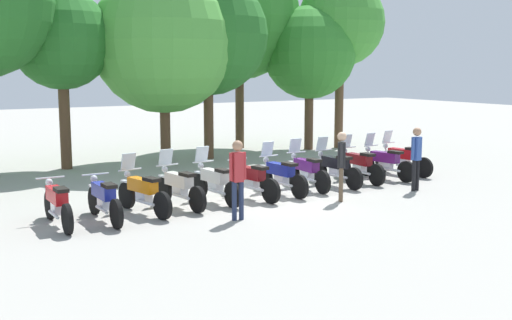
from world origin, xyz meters
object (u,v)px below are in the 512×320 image
at_px(motorcycle_1, 104,199).
at_px(tree_5, 239,18).
at_px(motorcycle_9, 359,164).
at_px(person_1, 341,160).
at_px(tree_6, 310,53).
at_px(tree_4, 208,35).
at_px(motorcycle_4, 215,182).
at_px(motorcycle_0, 57,203).
at_px(motorcycle_8, 335,168).
at_px(motorcycle_3, 179,186).
at_px(tree_2, 61,40).
at_px(motorcycle_11, 402,158).
at_px(person_0, 416,154).
at_px(tree_7, 341,23).
at_px(motorcycle_7, 306,171).
at_px(motorcycle_6, 281,175).
at_px(motorcycle_10, 385,162).
at_px(motorcycle_5, 251,180).
at_px(tree_3, 163,42).
at_px(motorcycle_2, 143,192).
at_px(person_2, 238,173).

bearing_deg(motorcycle_1, tree_5, -43.24).
bearing_deg(motorcycle_9, person_1, 131.86).
xyz_separation_m(person_1, tree_6, (5.15, 8.84, 2.91)).
bearing_deg(tree_4, motorcycle_4, -114.82).
relative_size(motorcycle_0, motorcycle_8, 1.00).
bearing_deg(motorcycle_3, motorcycle_0, 90.09).
bearing_deg(tree_2, motorcycle_11, -36.13).
bearing_deg(tree_4, tree_5, 40.50).
relative_size(motorcycle_0, person_0, 1.25).
distance_m(motorcycle_4, tree_6, 11.39).
bearing_deg(tree_7, motorcycle_4, -142.64).
bearing_deg(tree_7, motorcycle_7, -132.95).
height_order(motorcycle_1, motorcycle_6, motorcycle_6).
bearing_deg(motorcycle_6, motorcycle_11, -86.73).
distance_m(motorcycle_11, tree_6, 7.52).
xyz_separation_m(motorcycle_4, motorcycle_7, (3.00, 0.30, 0.00)).
xyz_separation_m(motorcycle_4, motorcycle_10, (5.99, 0.43, 0.00)).
height_order(motorcycle_8, person_1, person_1).
bearing_deg(motorcycle_9, motorcycle_8, 99.52).
height_order(motorcycle_7, tree_6, tree_6).
bearing_deg(tree_7, motorcycle_0, -150.23).
relative_size(motorcycle_5, motorcycle_9, 0.99).
relative_size(motorcycle_8, tree_7, 0.31).
bearing_deg(tree_6, person_0, -106.10).
bearing_deg(motorcycle_6, tree_6, -43.91).
xyz_separation_m(motorcycle_7, tree_4, (0.27, 6.76, 4.01)).
height_order(motorcycle_0, motorcycle_10, motorcycle_10).
xyz_separation_m(motorcycle_7, tree_3, (-1.53, 6.59, 3.74)).
relative_size(motorcycle_7, tree_3, 0.32).
xyz_separation_m(motorcycle_2, motorcycle_3, (1.00, 0.22, 0.00)).
bearing_deg(motorcycle_1, tree_3, -32.30).
xyz_separation_m(motorcycle_8, motorcycle_10, (1.99, 0.14, 0.00)).
xyz_separation_m(motorcycle_1, motorcycle_5, (3.99, 0.46, 0.00)).
bearing_deg(motorcycle_2, motorcycle_3, -89.45).
xyz_separation_m(motorcycle_10, person_2, (-6.38, -2.37, 0.54)).
xyz_separation_m(person_2, tree_4, (3.66, 9.00, 3.47)).
bearing_deg(motorcycle_10, motorcycle_5, 86.25).
distance_m(motorcycle_7, tree_3, 7.73).
distance_m(motorcycle_8, tree_6, 8.81).
height_order(motorcycle_0, motorcycle_9, motorcycle_9).
bearing_deg(motorcycle_7, tree_4, -0.21).
height_order(person_2, tree_4, tree_4).
height_order(motorcycle_6, motorcycle_10, same).
xyz_separation_m(motorcycle_3, motorcycle_11, (7.99, 0.81, 0.00)).
relative_size(motorcycle_10, tree_3, 0.32).
height_order(motorcycle_8, motorcycle_11, same).
bearing_deg(motorcycle_0, person_1, -99.02).
distance_m(motorcycle_0, person_0, 9.51).
bearing_deg(tree_5, person_1, -105.20).
distance_m(motorcycle_3, tree_7, 13.50).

